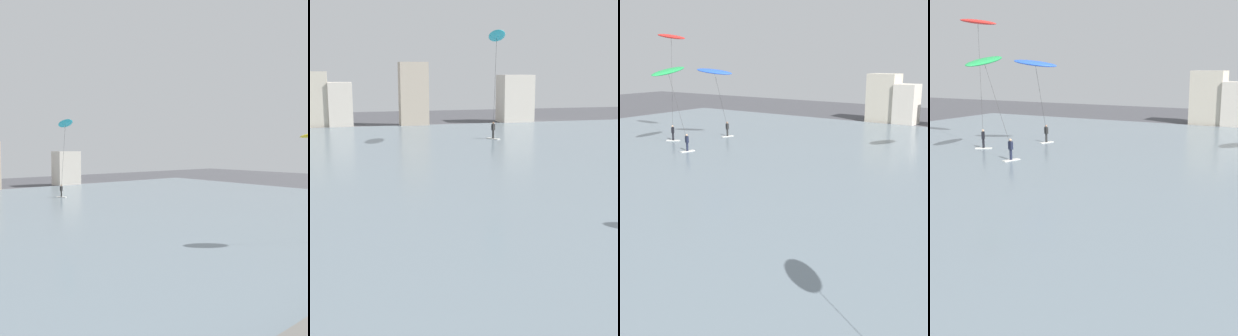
# 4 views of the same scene
# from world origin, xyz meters

# --- Properties ---
(water_bay) EXTENTS (84.00, 52.00, 0.10)m
(water_bay) POSITION_xyz_m (0.00, 30.71, 0.05)
(water_bay) COLOR slate
(water_bay) RESTS_ON ground
(kitesurfer_green) EXTENTS (3.77, 3.90, 7.89)m
(kitesurfer_green) POSITION_xyz_m (-19.37, 29.10, 6.93)
(kitesurfer_green) COLOR silver
(kitesurfer_green) RESTS_ON water_bay
(kitesurfer_red) EXTENTS (4.69, 3.48, 11.19)m
(kitesurfer_red) POSITION_xyz_m (-24.05, 33.78, 10.17)
(kitesurfer_red) COLOR silver
(kitesurfer_red) RESTS_ON water_bay
(kitesurfer_blue) EXTENTS (3.72, 4.75, 7.67)m
(kitesurfer_blue) POSITION_xyz_m (-18.53, 34.53, 6.76)
(kitesurfer_blue) COLOR silver
(kitesurfer_blue) RESTS_ON water_bay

